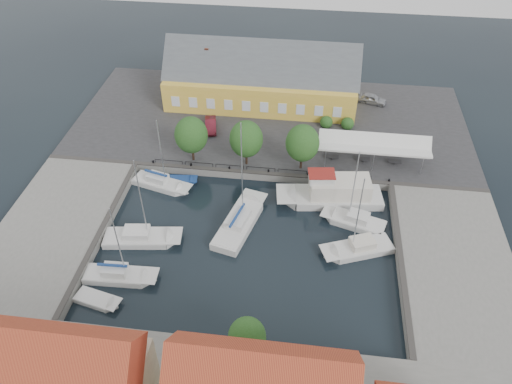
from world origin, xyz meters
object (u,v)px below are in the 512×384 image
(warehouse, at_px, (258,80))
(car_red, at_px, (211,125))
(east_boat_a, at_px, (355,222))
(west_boat_d, at_px, (119,276))
(west_boat_a, at_px, (161,184))
(tent_canopy, at_px, (374,145))
(launch_nw, at_px, (181,181))
(west_boat_c, at_px, (141,239))
(launch_sw, at_px, (97,301))
(east_boat_b, at_px, (359,249))
(trawler, at_px, (334,194))
(car_silver, at_px, (372,99))
(center_sailboat, at_px, (240,223))

(warehouse, xyz_separation_m, car_red, (-5.56, -8.98, -2.72))
(east_boat_a, height_order, west_boat_d, east_boat_a)
(west_boat_a, height_order, west_boat_d, west_boat_a)
(west_boat_a, bearing_deg, tent_canopy, 15.21)
(west_boat_a, height_order, launch_nw, west_boat_a)
(west_boat_c, distance_m, west_boat_d, 5.55)
(tent_canopy, bearing_deg, launch_sw, -137.58)
(east_boat_b, bearing_deg, west_boat_c, -176.57)
(warehouse, distance_m, tent_canopy, 21.63)
(trawler, xyz_separation_m, launch_sw, (-22.88, -18.11, -0.93))
(car_silver, height_order, launch_sw, car_silver)
(trawler, bearing_deg, west_boat_d, -145.35)
(warehouse, relative_size, west_boat_a, 2.73)
(west_boat_a, height_order, west_boat_c, west_boat_c)
(tent_canopy, bearing_deg, east_boat_a, -101.62)
(car_red, distance_m, launch_nw, 11.09)
(car_red, relative_size, trawler, 0.33)
(warehouse, bearing_deg, launch_nw, -110.16)
(west_boat_d, height_order, launch_nw, west_boat_d)
(center_sailboat, distance_m, launch_sw, 17.43)
(car_red, xyz_separation_m, trawler, (17.41, -12.02, -0.69))
(east_boat_a, height_order, west_boat_a, east_boat_a)
(trawler, relative_size, launch_nw, 3.29)
(car_red, xyz_separation_m, center_sailboat, (6.82, -17.75, -1.35))
(warehouse, relative_size, tent_canopy, 2.04)
(east_boat_a, bearing_deg, center_sailboat, -171.50)
(trawler, height_order, launch_nw, trawler)
(car_silver, bearing_deg, west_boat_d, 159.54)
(warehouse, distance_m, east_boat_b, 32.79)
(tent_canopy, xyz_separation_m, trawler, (-4.74, -7.13, -2.67))
(west_boat_d, bearing_deg, west_boat_a, 89.27)
(east_boat_a, distance_m, west_boat_a, 24.28)
(trawler, relative_size, west_boat_d, 1.27)
(tent_canopy, bearing_deg, car_silver, 87.04)
(center_sailboat, height_order, east_boat_b, center_sailboat)
(warehouse, relative_size, car_silver, 6.55)
(west_boat_a, xyz_separation_m, launch_sw, (-1.40, -18.11, -0.18))
(west_boat_c, distance_m, launch_sw, 8.83)
(center_sailboat, height_order, east_boat_a, center_sailboat)
(east_boat_b, bearing_deg, car_silver, 84.91)
(trawler, xyz_separation_m, west_boat_a, (-21.48, 0.01, -0.74))
(center_sailboat, bearing_deg, launch_sw, -134.81)
(west_boat_c, relative_size, launch_sw, 2.35)
(warehouse, bearing_deg, tent_canopy, -39.86)
(west_boat_a, bearing_deg, trawler, -0.01)
(west_boat_d, bearing_deg, west_boat_c, 84.04)
(trawler, bearing_deg, center_sailboat, -151.57)
(west_boat_a, bearing_deg, launch_nw, 26.49)
(trawler, bearing_deg, warehouse, 119.45)
(east_boat_a, distance_m, launch_sw, 29.15)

